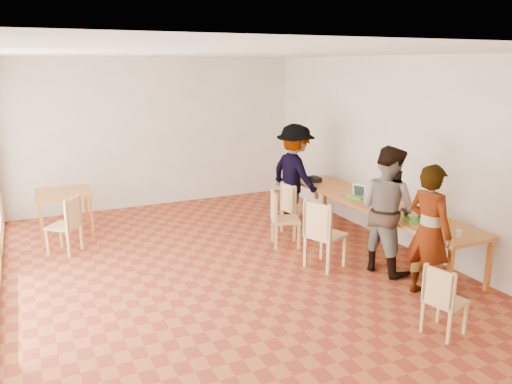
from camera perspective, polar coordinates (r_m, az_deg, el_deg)
ground at (r=7.12m, az=-3.09°, el=-9.34°), size 8.00×8.00×0.00m
wall_back at (r=10.43m, az=-11.54°, el=6.62°), size 6.00×0.10×3.00m
wall_front at (r=3.46m, az=22.76°, el=-10.18°), size 6.00×0.10×3.00m
wall_right at (r=8.24m, az=16.54°, el=4.27°), size 0.10×8.00×3.00m
ceiling at (r=6.52m, az=-3.46°, el=15.73°), size 6.00×8.00×0.04m
communal_table at (r=8.12m, az=13.34°, el=-1.44°), size 0.80×4.00×0.75m
side_table at (r=9.15m, az=-21.15°, el=-0.46°), size 0.90×0.90×0.75m
chair_near at (r=5.78m, az=20.50°, el=-10.85°), size 0.45×0.45×0.43m
chair_mid at (r=7.13m, az=7.50°, el=-4.07°), size 0.61×0.61×0.54m
chair_far at (r=7.99m, az=2.71°, el=-2.37°), size 0.54×0.54×0.49m
chair_empty at (r=8.58m, az=4.19°, el=-1.29°), size 0.47×0.47×0.48m
chair_spare at (r=8.22m, az=-20.65°, el=-2.90°), size 0.59×0.59×0.48m
person_near at (r=6.54m, az=19.17°, el=-4.32°), size 0.48×0.67×1.71m
person_mid at (r=7.20m, az=14.71°, el=-1.94°), size 0.85×1.00×1.80m
person_far at (r=9.09m, az=4.47°, el=2.01°), size 0.86×1.28×1.83m
laptop_near at (r=7.28m, az=17.90°, el=-2.70°), size 0.32×0.33×0.23m
laptop_mid at (r=8.18m, az=14.02°, el=-0.59°), size 0.26×0.29×0.22m
laptop_far at (r=8.30m, az=11.57°, el=-0.21°), size 0.31×0.32×0.22m
yellow_mug at (r=7.19m, az=20.80°, el=-3.24°), size 0.17×0.17×0.11m
green_bottle at (r=7.76m, az=14.97°, el=-0.84°), size 0.07×0.07×0.28m
clear_glass at (r=6.80m, az=22.16°, el=-4.44°), size 0.07×0.07×0.09m
condiment_cup at (r=8.26m, az=15.30°, el=-0.74°), size 0.08×0.08×0.06m
pink_phone at (r=8.41m, az=9.78°, el=-0.32°), size 0.05×0.10×0.01m
black_pouch at (r=9.31m, az=6.72°, el=1.47°), size 0.16×0.26×0.09m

